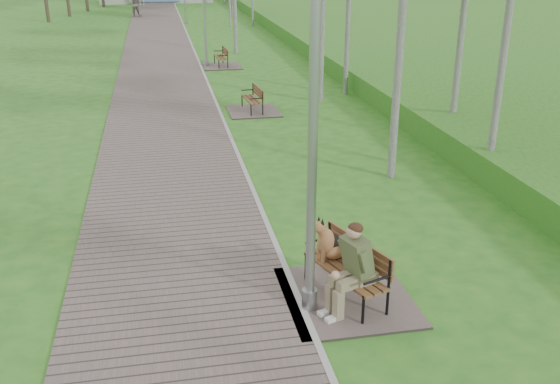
{
  "coord_description": "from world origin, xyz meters",
  "views": [
    {
      "loc": [
        -1.85,
        -10.32,
        5.06
      ],
      "look_at": [
        0.02,
        -0.77,
        1.16
      ],
      "focal_mm": 40.0,
      "sensor_mm": 36.0,
      "label": 1
    }
  ],
  "objects": [
    {
      "name": "embankment",
      "position": [
        12.0,
        20.0,
        0.0
      ],
      "size": [
        14.0,
        70.0,
        1.6
      ],
      "primitive_type": "cube",
      "color": "#50922B",
      "rests_on": "ground"
    },
    {
      "name": "bench_third",
      "position": [
        0.89,
        17.14,
        0.18
      ],
      "size": [
        1.65,
        1.83,
        1.01
      ],
      "color": "#60544E",
      "rests_on": "ground"
    },
    {
      "name": "bench_second",
      "position": [
        1.04,
        9.09,
        0.18
      ],
      "size": [
        1.61,
        1.79,
        0.99
      ],
      "color": "#60544E",
      "rests_on": "ground"
    },
    {
      "name": "bench_main",
      "position": [
        0.65,
        -2.45,
        0.47
      ],
      "size": [
        1.9,
        2.11,
        1.66
      ],
      "color": "#60544E",
      "rests_on": "ground"
    },
    {
      "name": "lamp_post_second",
      "position": [
        0.27,
        17.38,
        2.2
      ],
      "size": [
        0.18,
        0.18,
        4.71
      ],
      "color": "#93959A",
      "rests_on": "ground"
    },
    {
      "name": "lamp_post_near",
      "position": [
        0.1,
        -2.62,
        2.75
      ],
      "size": [
        0.23,
        0.23,
        5.89
      ],
      "color": "#93959A",
      "rests_on": "ground"
    },
    {
      "name": "walkway",
      "position": [
        -1.75,
        21.5,
        0.02
      ],
      "size": [
        3.5,
        67.0,
        0.04
      ],
      "primitive_type": "cube",
      "color": "#60544E",
      "rests_on": "ground"
    },
    {
      "name": "kerb",
      "position": [
        0.0,
        21.5,
        0.03
      ],
      "size": [
        0.1,
        67.0,
        0.05
      ],
      "primitive_type": "cube",
      "color": "#999993",
      "rests_on": "ground"
    },
    {
      "name": "pedestrian_far",
      "position": [
        -3.2,
        38.21,
        0.9
      ],
      "size": [
        0.93,
        0.75,
        1.8
      ],
      "primitive_type": "imported",
      "rotation": [
        0.0,
        0.0,
        3.06
      ],
      "color": "gray",
      "rests_on": "ground"
    },
    {
      "name": "ground",
      "position": [
        0.0,
        0.0,
        0.0
      ],
      "size": [
        120.0,
        120.0,
        0.0
      ],
      "primitive_type": "plane",
      "color": "#27661F",
      "rests_on": "ground"
    }
  ]
}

